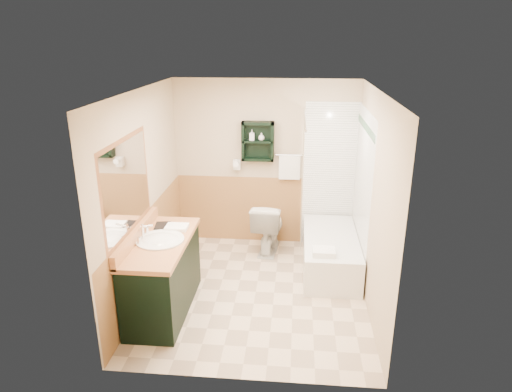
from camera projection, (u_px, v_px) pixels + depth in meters
The scene contains 25 objects.
floor at pixel (256, 292), 5.55m from camera, with size 3.00×3.00×0.00m, color beige.
back_wall at pixel (265, 163), 6.57m from camera, with size 2.60×0.04×2.40m, color beige.
left_wall at pixel (142, 196), 5.26m from camera, with size 0.04×3.00×2.40m, color beige.
right_wall at pixel (375, 203), 5.03m from camera, with size 0.04×3.00×2.40m, color beige.
ceiling at pixel (256, 89), 4.74m from camera, with size 2.60×3.00×0.04m, color white.
wainscot_left at pixel (150, 250), 5.49m from camera, with size 2.98×2.98×1.00m, color #BA814B, non-canonical shape.
wainscot_back at pixel (265, 210), 6.77m from camera, with size 2.58×2.58×1.00m, color #BA814B, non-canonical shape.
mirror_frame at pixel (127, 186), 4.64m from camera, with size 1.30×1.30×1.00m, color brown, non-canonical shape.
mirror_glass at pixel (127, 186), 4.64m from camera, with size 1.20×1.20×0.90m, color white, non-canonical shape.
tile_right at pixel (361, 193), 5.79m from camera, with size 1.50×1.50×2.10m, color white, non-canonical shape.
tile_back at pixel (337, 176), 6.49m from camera, with size 0.95×0.95×2.10m, color white, non-canonical shape.
tile_accent at pixel (366, 127), 5.51m from camera, with size 1.50×1.50×0.10m, color #144724, non-canonical shape.
wall_shelf at pixel (258, 141), 6.36m from camera, with size 0.45×0.15×0.55m, color black.
hair_dryer at pixel (237, 164), 6.52m from camera, with size 0.10×0.24×0.18m, color white, non-canonical shape.
towel_bar at pixel (290, 155), 6.43m from camera, with size 0.40×0.06×0.40m, color white, non-canonical shape.
curtain_rod at pixel (305, 118), 5.54m from camera, with size 0.03×0.03×1.60m, color silver.
shower_curtain at pixel (302, 180), 5.98m from camera, with size 1.05×1.05×1.70m, color beige, non-canonical shape.
vanity at pixel (163, 276), 5.06m from camera, with size 0.59×1.35×0.86m, color black.
bathtub at pixel (330, 252), 6.03m from camera, with size 0.70×1.50×0.47m, color silver.
toilet at pixel (268, 227), 6.50m from camera, with size 0.42×0.74×0.73m, color silver.
counter_towel at pixel (177, 227), 5.20m from camera, with size 0.25×0.19×0.04m, color white.
vanity_book at pixel (154, 218), 5.22m from camera, with size 0.17×0.02×0.23m, color black.
tub_towel at pixel (324, 252), 5.45m from camera, with size 0.27×0.22×0.07m, color white.
soap_bottle_a at pixel (252, 138), 6.34m from camera, with size 0.07×0.15×0.07m, color silver.
soap_bottle_b at pixel (261, 137), 6.33m from camera, with size 0.08×0.11×0.08m, color silver.
Camera 1 is at (0.44, -4.82, 2.95)m, focal length 32.00 mm.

